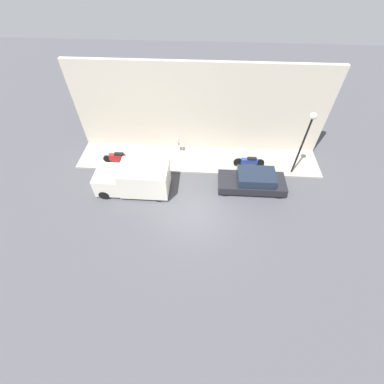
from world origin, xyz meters
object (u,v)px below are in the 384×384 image
motorcycle_red (118,157)px  streetlamp (307,132)px  delivery_van (134,179)px  cafe_chair (179,144)px  motorcycle_blue (249,162)px  parked_car (253,181)px

motorcycle_red → streetlamp: size_ratio=0.46×
delivery_van → streetlamp: 11.02m
cafe_chair → motorcycle_blue: bearing=-106.7°
motorcycle_blue → streetlamp: streetlamp is taller
motorcycle_blue → motorcycle_red: (-0.15, 9.33, 0.02)m
motorcycle_blue → cafe_chair: (1.52, 5.07, 0.14)m
delivery_van → streetlamp: bearing=-78.3°
parked_car → motorcycle_blue: parked_car is taller
motorcycle_red → cafe_chair: (1.67, -4.26, 0.11)m
parked_car → streetlamp: bearing=-61.6°
parked_car → motorcycle_red: parked_car is taller
delivery_van → motorcycle_blue: delivery_van is taller
motorcycle_red → streetlamp: (-0.25, -12.29, 2.83)m
cafe_chair → parked_car: bearing=-124.3°
parked_car → streetlamp: (1.58, -2.91, 2.79)m
delivery_van → cafe_chair: delivery_van is taller
motorcycle_red → cafe_chair: size_ratio=2.13×
motorcycle_blue → streetlamp: bearing=-97.7°
delivery_van → cafe_chair: 4.81m
motorcycle_red → streetlamp: 12.62m
delivery_van → cafe_chair: bearing=-31.2°
motorcycle_blue → parked_car: bearing=-178.5°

